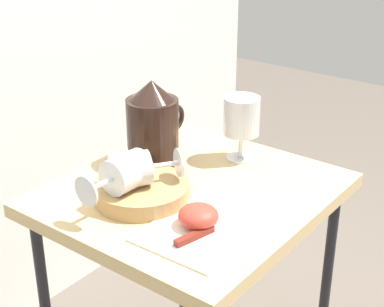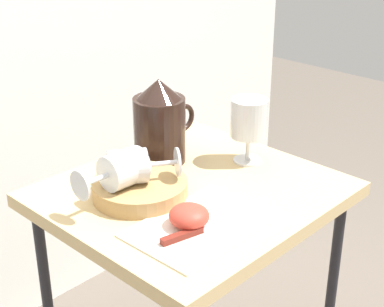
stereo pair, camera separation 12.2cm
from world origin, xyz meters
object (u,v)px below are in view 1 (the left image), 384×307
Objects in this scene: wine_glass_upright at (241,119)px; knife at (212,228)px; wine_glass_tipped_near at (125,173)px; pitcher at (153,130)px; wine_glass_tipped_far at (133,169)px; basket_tray at (142,191)px; apple_half_left at (198,216)px; table at (192,215)px.

knife is (-0.30, -0.14, -0.09)m from wine_glass_upright.
pitcher is at bearing 25.34° from wine_glass_tipped_near.
wine_glass_tipped_near reaches higher than wine_glass_tipped_far.
knife is at bearing -83.75° from wine_glass_tipped_near.
pitcher is 0.34m from knife.
apple_half_left is at bearing -96.45° from basket_tray.
basket_tray is at bearing 152.46° from table.
wine_glass_tipped_near reaches higher than basket_tray.
knife is (-0.17, -0.28, -0.07)m from pitcher.
knife is at bearing -120.30° from pitcher.
pitcher is (0.15, 0.10, 0.06)m from basket_tray.
wine_glass_upright is 1.01× the size of wine_glass_tipped_near.
apple_half_left is 0.03m from knife.
wine_glass_tipped_far is at bearing -2.71° from wine_glass_tipped_near.
basket_tray is 0.30m from wine_glass_upright.
basket_tray is 1.25× the size of wine_glass_tipped_far.
table is 3.50× the size of pitcher.
apple_half_left is at bearing -160.38° from wine_glass_upright.
wine_glass_tipped_far is at bearing -151.55° from pitcher.
wine_glass_upright reaches higher than knife.
pitcher is at bearing 28.45° from wine_glass_tipped_far.
wine_glass_tipped_near is at bearing -154.66° from pitcher.
knife is at bearing -87.18° from apple_half_left.
wine_glass_upright reaches higher than wine_glass_tipped_far.
wine_glass_upright is 0.97× the size of wine_glass_tipped_far.
pitcher is 0.21m from wine_glass_tipped_near.
apple_half_left is at bearing -90.62° from wine_glass_tipped_far.
wine_glass_upright is (0.28, -0.05, 0.08)m from basket_tray.
wine_glass_tipped_far is at bearing 89.92° from knife.
wine_glass_upright is 1.98× the size of apple_half_left.
wine_glass_tipped_near is at bearing 169.80° from wine_glass_upright.
wine_glass_tipped_far is 0.20m from knife.
table is 2.82× the size of knife.
basket_tray is at bearing 170.11° from wine_glass_upright.
wine_glass_tipped_far is 0.17m from apple_half_left.
pitcher is at bearing 32.95° from basket_tray.
apple_half_left is 0.31× the size of knife.
table is 0.19m from knife.
table is at bearing -27.54° from basket_tray.
knife is (0.00, -0.03, -0.02)m from apple_half_left.
wine_glass_tipped_near is at bearing 167.50° from basket_tray.
table is at bearing -27.16° from wine_glass_tipped_far.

